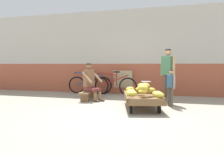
{
  "coord_description": "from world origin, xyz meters",
  "views": [
    {
      "loc": [
        0.78,
        -4.08,
        1.08
      ],
      "look_at": [
        -0.46,
        1.01,
        0.75
      ],
      "focal_mm": 30.99,
      "sensor_mm": 36.0,
      "label": 1
    }
  ],
  "objects_px": {
    "banana_cart": "(142,99)",
    "shopping_bag": "(149,100)",
    "plastic_crate": "(146,96)",
    "low_bench": "(89,93)",
    "bicycle_far_left": "(114,85)",
    "bicycle_near_left": "(90,84)",
    "customer_adult": "(168,69)",
    "sign_board": "(123,82)",
    "vendor_seated": "(91,82)",
    "customer_child": "(171,84)",
    "weighing_scale": "(146,86)"
  },
  "relations": [
    {
      "from": "banana_cart",
      "to": "shopping_bag",
      "type": "xyz_separation_m",
      "value": [
        0.15,
        0.5,
        -0.12
      ]
    },
    {
      "from": "plastic_crate",
      "to": "low_bench",
      "type": "bearing_deg",
      "value": -175.81
    },
    {
      "from": "bicycle_far_left",
      "to": "bicycle_near_left",
      "type": "bearing_deg",
      "value": 172.23
    },
    {
      "from": "customer_adult",
      "to": "bicycle_far_left",
      "type": "bearing_deg",
      "value": 150.3
    },
    {
      "from": "bicycle_near_left",
      "to": "bicycle_far_left",
      "type": "height_order",
      "value": "same"
    },
    {
      "from": "low_bench",
      "to": "bicycle_far_left",
      "type": "relative_size",
      "value": 0.67
    },
    {
      "from": "bicycle_near_left",
      "to": "customer_adult",
      "type": "xyz_separation_m",
      "value": [
        2.75,
        -1.16,
        0.6
      ]
    },
    {
      "from": "bicycle_far_left",
      "to": "shopping_bag",
      "type": "distance_m",
      "value": 1.91
    },
    {
      "from": "low_bench",
      "to": "sign_board",
      "type": "distance_m",
      "value": 1.6
    },
    {
      "from": "vendor_seated",
      "to": "plastic_crate",
      "type": "height_order",
      "value": "vendor_seated"
    },
    {
      "from": "banana_cart",
      "to": "customer_child",
      "type": "relative_size",
      "value": 1.65
    },
    {
      "from": "sign_board",
      "to": "shopping_bag",
      "type": "relative_size",
      "value": 3.66
    },
    {
      "from": "banana_cart",
      "to": "shopping_bag",
      "type": "height_order",
      "value": "banana_cart"
    },
    {
      "from": "plastic_crate",
      "to": "sign_board",
      "type": "bearing_deg",
      "value": 126.72
    },
    {
      "from": "vendor_seated",
      "to": "low_bench",
      "type": "bearing_deg",
      "value": 149.1
    },
    {
      "from": "customer_adult",
      "to": "plastic_crate",
      "type": "bearing_deg",
      "value": 167.85
    },
    {
      "from": "bicycle_far_left",
      "to": "weighing_scale",
      "type": "bearing_deg",
      "value": -36.93
    },
    {
      "from": "low_bench",
      "to": "customer_adult",
      "type": "distance_m",
      "value": 2.47
    },
    {
      "from": "plastic_crate",
      "to": "customer_adult",
      "type": "xyz_separation_m",
      "value": [
        0.61,
        -0.13,
        0.8
      ]
    },
    {
      "from": "banana_cart",
      "to": "customer_child",
      "type": "distance_m",
      "value": 0.87
    },
    {
      "from": "low_bench",
      "to": "customer_adult",
      "type": "height_order",
      "value": "customer_adult"
    },
    {
      "from": "banana_cart",
      "to": "plastic_crate",
      "type": "xyz_separation_m",
      "value": [
        0.03,
        0.98,
        -0.09
      ]
    },
    {
      "from": "bicycle_far_left",
      "to": "customer_adult",
      "type": "relative_size",
      "value": 1.09
    },
    {
      "from": "banana_cart",
      "to": "vendor_seated",
      "type": "height_order",
      "value": "vendor_seated"
    },
    {
      "from": "sign_board",
      "to": "customer_adult",
      "type": "distance_m",
      "value": 2.09
    },
    {
      "from": "customer_adult",
      "to": "sign_board",
      "type": "bearing_deg",
      "value": 138.31
    },
    {
      "from": "low_bench",
      "to": "vendor_seated",
      "type": "distance_m",
      "value": 0.38
    },
    {
      "from": "vendor_seated",
      "to": "weighing_scale",
      "type": "bearing_deg",
      "value": 5.88
    },
    {
      "from": "bicycle_far_left",
      "to": "customer_child",
      "type": "bearing_deg",
      "value": -39.02
    },
    {
      "from": "low_bench",
      "to": "vendor_seated",
      "type": "relative_size",
      "value": 0.97
    },
    {
      "from": "customer_adult",
      "to": "shopping_bag",
      "type": "bearing_deg",
      "value": -144.63
    },
    {
      "from": "weighing_scale",
      "to": "shopping_bag",
      "type": "relative_size",
      "value": 1.25
    },
    {
      "from": "plastic_crate",
      "to": "bicycle_far_left",
      "type": "distance_m",
      "value": 1.5
    },
    {
      "from": "weighing_scale",
      "to": "bicycle_near_left",
      "type": "height_order",
      "value": "bicycle_near_left"
    },
    {
      "from": "vendor_seated",
      "to": "bicycle_far_left",
      "type": "bearing_deg",
      "value": 65.92
    },
    {
      "from": "weighing_scale",
      "to": "bicycle_far_left",
      "type": "distance_m",
      "value": 1.49
    },
    {
      "from": "low_bench",
      "to": "customer_adult",
      "type": "relative_size",
      "value": 0.72
    },
    {
      "from": "bicycle_far_left",
      "to": "shopping_bag",
      "type": "bearing_deg",
      "value": -46.17
    },
    {
      "from": "plastic_crate",
      "to": "sign_board",
      "type": "height_order",
      "value": "sign_board"
    },
    {
      "from": "weighing_scale",
      "to": "sign_board",
      "type": "relative_size",
      "value": 0.34
    },
    {
      "from": "vendor_seated",
      "to": "weighing_scale",
      "type": "relative_size",
      "value": 3.8
    },
    {
      "from": "shopping_bag",
      "to": "weighing_scale",
      "type": "bearing_deg",
      "value": 104.46
    },
    {
      "from": "low_bench",
      "to": "shopping_bag",
      "type": "distance_m",
      "value": 1.9
    },
    {
      "from": "weighing_scale",
      "to": "sign_board",
      "type": "bearing_deg",
      "value": 126.7
    },
    {
      "from": "sign_board",
      "to": "customer_child",
      "type": "bearing_deg",
      "value": -49.24
    },
    {
      "from": "sign_board",
      "to": "shopping_bag",
      "type": "xyz_separation_m",
      "value": [
        1.03,
        -1.69,
        -0.32
      ]
    },
    {
      "from": "vendor_seated",
      "to": "weighing_scale",
      "type": "xyz_separation_m",
      "value": [
        1.67,
        0.17,
        -0.11
      ]
    },
    {
      "from": "vendor_seated",
      "to": "customer_child",
      "type": "xyz_separation_m",
      "value": [
        2.34,
        -0.44,
        0.03
      ]
    },
    {
      "from": "weighing_scale",
      "to": "vendor_seated",
      "type": "bearing_deg",
      "value": -174.12
    },
    {
      "from": "weighing_scale",
      "to": "shopping_bag",
      "type": "height_order",
      "value": "weighing_scale"
    }
  ]
}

